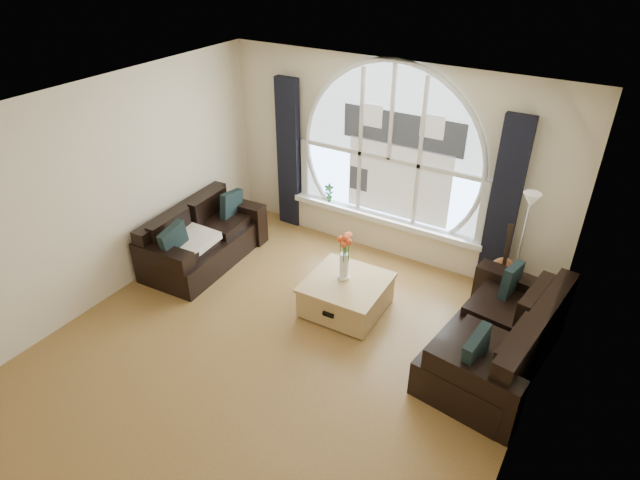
{
  "coord_description": "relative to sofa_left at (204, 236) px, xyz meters",
  "views": [
    {
      "loc": [
        2.69,
        -3.53,
        4.18
      ],
      "look_at": [
        0.0,
        0.9,
        1.05
      ],
      "focal_mm": 29.92,
      "sensor_mm": 36.0,
      "label": 1
    }
  ],
  "objects": [
    {
      "name": "potted_plant",
      "position": [
        1.09,
        1.58,
        0.29
      ],
      "size": [
        0.17,
        0.15,
        0.27
      ],
      "primitive_type": "imported",
      "rotation": [
        0.0,
        0.0,
        0.39
      ],
      "color": "#1E6023",
      "rests_on": "window_sill"
    },
    {
      "name": "ground",
      "position": [
        2.0,
        -1.07,
        -0.4
      ],
      "size": [
        5.0,
        5.5,
        0.01
      ],
      "primitive_type": "cube",
      "color": "brown",
      "rests_on": "ground"
    },
    {
      "name": "floor_lamp",
      "position": [
        3.95,
        1.11,
        0.4
      ],
      "size": [
        0.24,
        0.24,
        1.6
      ],
      "primitive_type": "cube",
      "color": "#B2B2B2",
      "rests_on": "ground"
    },
    {
      "name": "arched_window",
      "position": [
        2.0,
        1.65,
        1.23
      ],
      "size": [
        2.6,
        0.06,
        2.15
      ],
      "primitive_type": "cube",
      "color": "silver",
      "rests_on": "wall_back"
    },
    {
      "name": "vase_flowers",
      "position": [
        2.17,
        0.1,
        0.41
      ],
      "size": [
        0.24,
        0.24,
        0.7
      ],
      "primitive_type": "cube",
      "color": "white",
      "rests_on": "coffee_chest"
    },
    {
      "name": "curtain_right",
      "position": [
        3.6,
        1.56,
        0.75
      ],
      "size": [
        0.35,
        0.12,
        2.3
      ],
      "primitive_type": "cube",
      "color": "black",
      "rests_on": "ground"
    },
    {
      "name": "throw_blanket",
      "position": [
        0.08,
        -0.28,
        0.1
      ],
      "size": [
        0.55,
        0.55,
        0.1
      ],
      "primitive_type": "cube",
      "rotation": [
        0.0,
        0.0,
        0.0
      ],
      "color": "silver",
      "rests_on": "sofa_left"
    },
    {
      "name": "wall_left",
      "position": [
        -0.5,
        -1.07,
        0.95
      ],
      "size": [
        0.01,
        5.5,
        2.7
      ],
      "primitive_type": "cube",
      "color": "beige",
      "rests_on": "ground"
    },
    {
      "name": "window_frame",
      "position": [
        2.0,
        1.62,
        1.23
      ],
      "size": [
        2.76,
        0.08,
        2.15
      ],
      "primitive_type": "cube",
      "color": "white",
      "rests_on": "wall_back"
    },
    {
      "name": "neighbor_house",
      "position": [
        2.15,
        1.63,
        1.1
      ],
      "size": [
        1.7,
        0.02,
        1.5
      ],
      "primitive_type": "cube",
      "color": "silver",
      "rests_on": "wall_back"
    },
    {
      "name": "wall_front",
      "position": [
        2.0,
        -3.82,
        0.95
      ],
      "size": [
        5.0,
        0.01,
        2.7
      ],
      "primitive_type": "cube",
      "color": "beige",
      "rests_on": "ground"
    },
    {
      "name": "attic_slope",
      "position": [
        4.2,
        -1.07,
        1.95
      ],
      "size": [
        0.92,
        5.5,
        0.72
      ],
      "primitive_type": "cube",
      "color": "silver",
      "rests_on": "ground"
    },
    {
      "name": "window_sill",
      "position": [
        2.0,
        1.58,
        0.11
      ],
      "size": [
        2.9,
        0.22,
        0.08
      ],
      "primitive_type": "cube",
      "color": "white",
      "rests_on": "wall_back"
    },
    {
      "name": "coffee_chest",
      "position": [
        2.24,
        0.06,
        -0.17
      ],
      "size": [
        0.97,
        0.97,
        0.46
      ],
      "primitive_type": "cube",
      "rotation": [
        0.0,
        0.0,
        0.03
      ],
      "color": "tan",
      "rests_on": "ground"
    },
    {
      "name": "sofa_right",
      "position": [
        4.04,
        0.05,
        0.0
      ],
      "size": [
        1.19,
        2.01,
        0.85
      ],
      "primitive_type": "cube",
      "rotation": [
        0.0,
        0.0,
        -0.13
      ],
      "color": "black",
      "rests_on": "ground"
    },
    {
      "name": "curtain_left",
      "position": [
        0.4,
        1.56,
        0.75
      ],
      "size": [
        0.35,
        0.12,
        2.3
      ],
      "primitive_type": "cube",
      "color": "black",
      "rests_on": "ground"
    },
    {
      "name": "guitar",
      "position": [
        3.77,
        1.42,
        0.13
      ],
      "size": [
        0.41,
        0.33,
        1.06
      ],
      "primitive_type": "cube",
      "rotation": [
        0.0,
        0.0,
        0.27
      ],
      "color": "brown",
      "rests_on": "ground"
    },
    {
      "name": "sofa_left",
      "position": [
        0.0,
        0.0,
        0.0
      ],
      "size": [
        0.99,
        1.81,
        0.78
      ],
      "primitive_type": "cube",
      "rotation": [
        0.0,
        0.0,
        0.06
      ],
      "color": "black",
      "rests_on": "ground"
    },
    {
      "name": "ceiling",
      "position": [
        2.0,
        -1.07,
        2.3
      ],
      "size": [
        5.0,
        5.5,
        0.01
      ],
      "primitive_type": "cube",
      "color": "silver",
      "rests_on": "ground"
    },
    {
      "name": "wall_back",
      "position": [
        2.0,
        1.68,
        0.95
      ],
      "size": [
        5.0,
        0.01,
        2.7
      ],
      "primitive_type": "cube",
      "color": "beige",
      "rests_on": "ground"
    },
    {
      "name": "wall_right",
      "position": [
        4.5,
        -1.07,
        0.95
      ],
      "size": [
        0.01,
        5.5,
        2.7
      ],
      "primitive_type": "cube",
      "color": "beige",
      "rests_on": "ground"
    }
  ]
}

